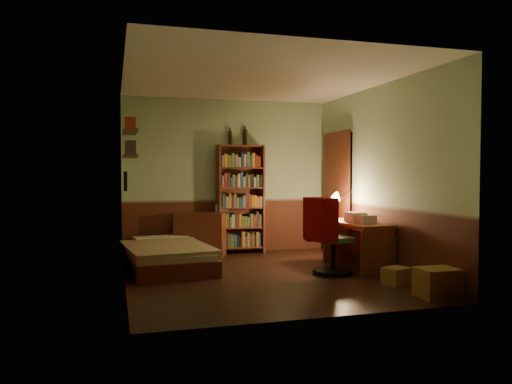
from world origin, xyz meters
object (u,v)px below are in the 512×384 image
object	(u,v)px
bookshelf	(240,199)
cardboard_box_b	(396,276)
mini_stereo	(221,208)
bed	(166,247)
office_chair	(333,242)
desk_lamp	(347,200)
desk	(356,245)
dresser	(200,234)
cardboard_box_a	(437,283)

from	to	relation	value
bookshelf	cardboard_box_b	size ratio (longest dim) A/B	6.18
mini_stereo	cardboard_box_b	size ratio (longest dim) A/B	0.76
bed	office_chair	bearing A→B (deg)	-31.62
bed	mini_stereo	world-z (taller)	mini_stereo
desk_lamp	desk	bearing A→B (deg)	-98.46
desk_lamp	bookshelf	bearing A→B (deg)	148.39
mini_stereo	desk	world-z (taller)	mini_stereo
dresser	office_chair	bearing A→B (deg)	-29.20
desk	cardboard_box_a	distance (m)	1.74
cardboard_box_b	dresser	bearing A→B (deg)	125.58
bookshelf	cardboard_box_a	world-z (taller)	bookshelf
bed	desk_lamp	bearing A→B (deg)	-8.77
bed	cardboard_box_a	xyz separation A→B (m)	(2.68, -2.56, -0.13)
desk	cardboard_box_b	world-z (taller)	desk
office_chair	mini_stereo	bearing A→B (deg)	109.58
mini_stereo	desk_lamp	size ratio (longest dim) A/B	0.41
office_chair	cardboard_box_b	world-z (taller)	office_chair
cardboard_box_b	office_chair	bearing A→B (deg)	120.44
desk_lamp	office_chair	distance (m)	1.20
bookshelf	desk	xyz separation A→B (m)	(1.25, -1.75, -0.58)
office_chair	cardboard_box_b	size ratio (longest dim) A/B	2.91
desk_lamp	cardboard_box_a	distance (m)	2.48
bookshelf	mini_stereo	bearing A→B (deg)	168.57
mini_stereo	desk_lamp	world-z (taller)	desk_lamp
dresser	office_chair	distance (m)	2.43
desk	bed	bearing A→B (deg)	159.02
desk	cardboard_box_a	xyz separation A→B (m)	(0.09, -1.73, -0.17)
dresser	desk	world-z (taller)	dresser
bookshelf	desk	bearing A→B (deg)	-58.68
desk	office_chair	xyz separation A→B (m)	(-0.48, -0.25, 0.10)
mini_stereo	cardboard_box_a	distance (m)	3.94
dresser	mini_stereo	bearing A→B (deg)	41.40
mini_stereo	dresser	bearing A→B (deg)	-155.01
bookshelf	cardboard_box_a	xyz separation A→B (m)	(1.35, -3.48, -0.75)
bed	office_chair	xyz separation A→B (m)	(2.12, -1.09, 0.14)
bed	desk	size ratio (longest dim) A/B	1.59
dresser	cardboard_box_b	size ratio (longest dim) A/B	2.70
cardboard_box_a	office_chair	bearing A→B (deg)	111.05
bed	dresser	distance (m)	1.05
mini_stereo	desk_lamp	bearing A→B (deg)	-27.03
bed	dresser	world-z (taller)	dresser
mini_stereo	office_chair	world-z (taller)	office_chair
bed	mini_stereo	xyz separation A→B (m)	(1.02, 0.96, 0.48)
bed	bookshelf	distance (m)	1.74
cardboard_box_b	bed	bearing A→B (deg)	143.86
desk	cardboard_box_a	size ratio (longest dim) A/B	2.92
bookshelf	cardboard_box_b	xyz separation A→B (m)	(1.25, -2.81, -0.81)
bookshelf	cardboard_box_b	world-z (taller)	bookshelf
bed	dresser	size ratio (longest dim) A/B	2.48
bed	bookshelf	bearing A→B (deg)	30.06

